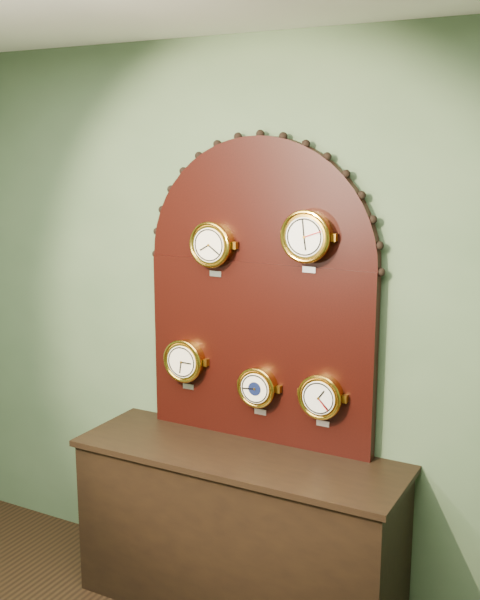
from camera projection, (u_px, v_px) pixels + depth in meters
The scene contains 8 objects.
wall_back at pixel (264, 326), 3.70m from camera, with size 4.00×4.00×0.00m, color #465E40.
shop_counter at pixel (238, 534), 3.67m from camera, with size 1.60×0.50×0.80m, color black.
display_board at pixel (259, 283), 3.61m from camera, with size 1.26×0.06×1.53m.
roman_clock at pixel (212, 244), 3.62m from camera, with size 0.23×0.08×0.28m.
arabic_clock at pixel (307, 236), 3.37m from camera, with size 0.24×0.08×0.29m.
hygrometer at pixel (185, 360), 3.82m from camera, with size 0.23×0.08×0.28m.
barometer at pixel (258, 387), 3.64m from camera, with size 0.20×0.08×0.26m.
tide_clock at pixel (321, 396), 3.48m from camera, with size 0.22×0.08×0.27m.
Camera 1 is at (1.60, -0.72, 2.28)m, focal length 44.45 mm.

